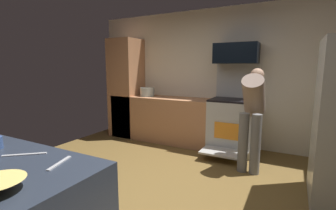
# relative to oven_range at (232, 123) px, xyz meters

# --- Properties ---
(ground_plane) EXTENTS (5.20, 4.80, 0.02)m
(ground_plane) POSITION_rel_oven_range_xyz_m (-0.44, -1.97, -0.52)
(ground_plane) COLOR brown
(wall_back) EXTENTS (5.20, 0.12, 2.60)m
(wall_back) POSITION_rel_oven_range_xyz_m (-0.44, 0.37, 0.79)
(wall_back) COLOR beige
(wall_back) RESTS_ON ground
(lower_cabinet_run) EXTENTS (2.40, 0.60, 0.90)m
(lower_cabinet_run) POSITION_rel_oven_range_xyz_m (-1.34, 0.01, -0.06)
(lower_cabinet_run) COLOR tan
(lower_cabinet_run) RESTS_ON ground
(cabinet_column) EXTENTS (0.60, 0.60, 2.10)m
(cabinet_column) POSITION_rel_oven_range_xyz_m (-2.34, 0.01, 0.54)
(cabinet_column) COLOR tan
(cabinet_column) RESTS_ON ground
(oven_range) EXTENTS (0.76, 1.04, 1.57)m
(oven_range) POSITION_rel_oven_range_xyz_m (0.00, 0.00, 0.00)
(oven_range) COLOR #BBBCB7
(oven_range) RESTS_ON ground
(microwave) EXTENTS (0.74, 0.38, 0.35)m
(microwave) POSITION_rel_oven_range_xyz_m (-0.00, 0.09, 1.23)
(microwave) COLOR black
(microwave) RESTS_ON oven_range
(person_cook) EXTENTS (0.31, 0.63, 1.49)m
(person_cook) POSITION_rel_oven_range_xyz_m (0.43, -0.64, 0.37)
(person_cook) COLOR slate
(person_cook) RESTS_ON ground
(knife_chef) EXTENTS (0.09, 0.23, 0.01)m
(knife_chef) POSITION_rel_oven_range_xyz_m (-0.36, -3.26, 0.39)
(knife_chef) COLOR #B7BABF
(knife_chef) RESTS_ON counter_island
(knife_paring) EXTENTS (0.24, 0.20, 0.01)m
(knife_paring) POSITION_rel_oven_range_xyz_m (-0.70, -3.27, 0.39)
(knife_paring) COLOR #B7BABF
(knife_paring) RESTS_ON counter_island
(stock_pot) EXTENTS (0.30, 0.30, 0.18)m
(stock_pot) POSITION_rel_oven_range_xyz_m (-1.80, 0.01, 0.48)
(stock_pot) COLOR #B0C1BB
(stock_pot) RESTS_ON lower_cabinet_run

